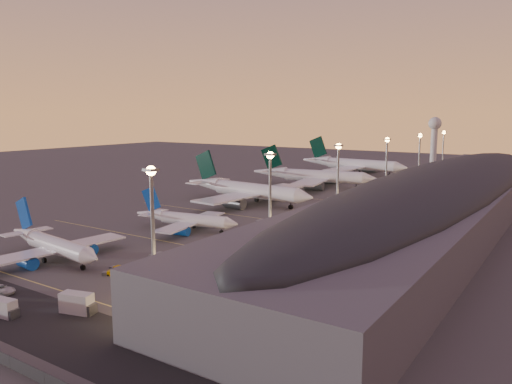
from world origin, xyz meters
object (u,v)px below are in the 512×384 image
at_px(airliner_wide_mid, 313,176).
at_px(baggage_tug_b, 111,273).
at_px(baggage_tug_a, 118,269).
at_px(service_van_e, 1,289).
at_px(airliner_wide_far, 352,164).
at_px(catering_truck_a, 78,304).
at_px(catering_truck_b, 4,308).
at_px(airliner_narrow_north, 185,219).
at_px(radar_tower, 435,132).
at_px(airliner_narrow_south, 52,244).
at_px(airliner_wide_near, 246,190).

height_order(airliner_wide_mid, baggage_tug_b, airliner_wide_mid).
xyz_separation_m(baggage_tug_a, baggage_tug_b, (0.85, -2.79, -0.07)).
bearing_deg(service_van_e, airliner_wide_far, -9.13).
bearing_deg(service_van_e, catering_truck_a, -97.84).
bearing_deg(baggage_tug_b, catering_truck_b, -112.51).
bearing_deg(airliner_wide_far, baggage_tug_b, -77.38).
distance_m(airliner_wide_far, baggage_tug_a, 202.80).
relative_size(airliner_narrow_north, service_van_e, 5.84).
bearing_deg(service_van_e, radar_tower, -14.93).
distance_m(airliner_narrow_south, airliner_wide_mid, 144.19).
bearing_deg(airliner_narrow_south, airliner_wide_near, 99.53).
bearing_deg(airliner_wide_far, airliner_wide_near, -84.12).
bearing_deg(catering_truck_a, airliner_wide_far, 85.14).
xyz_separation_m(radar_tower, baggage_tug_b, (5.60, -292.99, -21.40)).
height_order(radar_tower, service_van_e, radar_tower).
relative_size(airliner_narrow_north, radar_tower, 1.09).
bearing_deg(catering_truck_b, radar_tower, 82.89).
height_order(baggage_tug_b, service_van_e, service_van_e).
xyz_separation_m(airliner_wide_mid, baggage_tug_b, (24.90, -144.70, -4.63)).
relative_size(airliner_narrow_south, baggage_tug_a, 9.61).
relative_size(airliner_wide_near, catering_truck_b, 10.81).
xyz_separation_m(catering_truck_a, catering_truck_b, (-9.47, -8.16, -0.23)).
relative_size(airliner_narrow_south, radar_tower, 1.20).
xyz_separation_m(radar_tower, catering_truck_a, (17.25, -310.16, -20.19)).
height_order(airliner_wide_near, service_van_e, airliner_wide_near).
bearing_deg(airliner_wide_far, airliner_wide_mid, -81.30).
xyz_separation_m(airliner_wide_near, catering_truck_b, (28.61, -115.32, -3.69)).
bearing_deg(airliner_wide_far, service_van_e, -80.44).
distance_m(radar_tower, baggage_tug_a, 291.02).
relative_size(airliner_narrow_south, airliner_wide_mid, 0.63).
bearing_deg(airliner_narrow_north, service_van_e, -93.90).
bearing_deg(radar_tower, airliner_wide_near, -95.86).
bearing_deg(airliner_wide_mid, radar_tower, 73.35).
distance_m(catering_truck_a, service_van_e, 21.08).
bearing_deg(baggage_tug_b, airliner_wide_far, 70.75).
distance_m(airliner_wide_near, airliner_wide_far, 113.58).
bearing_deg(service_van_e, baggage_tug_b, -39.69).
relative_size(baggage_tug_b, catering_truck_a, 0.54).
bearing_deg(baggage_tug_a, airliner_wide_near, 104.66).
xyz_separation_m(airliner_wide_mid, radar_tower, (19.29, 148.29, 16.77)).
bearing_deg(airliner_wide_far, catering_truck_a, -75.06).
distance_m(airliner_wide_near, radar_tower, 204.75).
xyz_separation_m(airliner_wide_near, catering_truck_a, (38.08, -107.16, -3.46)).
relative_size(airliner_wide_near, baggage_tug_a, 15.38).
xyz_separation_m(airliner_wide_near, baggage_tug_a, (25.58, -87.20, -4.60)).
distance_m(airliner_narrow_south, service_van_e, 23.77).
distance_m(airliner_narrow_north, baggage_tug_a, 41.60).
distance_m(airliner_narrow_north, airliner_wide_near, 49.57).
relative_size(airliner_narrow_south, catering_truck_a, 5.72).
height_order(airliner_wide_near, catering_truck_b, airliner_wide_near).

